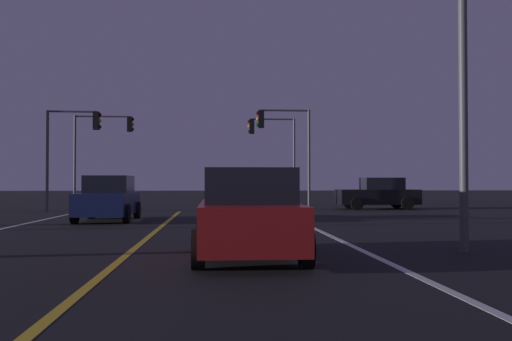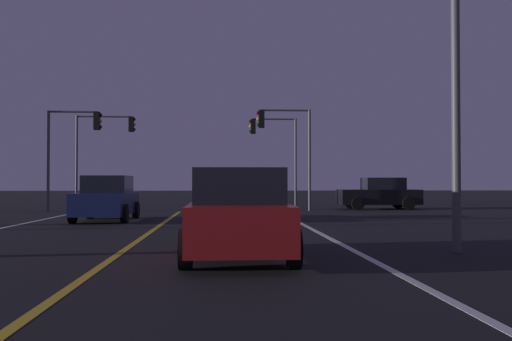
# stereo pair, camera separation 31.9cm
# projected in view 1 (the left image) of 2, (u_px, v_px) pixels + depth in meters

# --- Properties ---
(lane_edge_right) EXTENTS (0.16, 34.06, 0.01)m
(lane_edge_right) POSITION_uv_depth(u_px,v_px,m) (370.00, 254.00, 11.42)
(lane_edge_right) COLOR silver
(lane_edge_right) RESTS_ON ground
(lane_center_divider) EXTENTS (0.16, 34.06, 0.01)m
(lane_center_divider) POSITION_uv_depth(u_px,v_px,m) (125.00, 256.00, 11.07)
(lane_center_divider) COLOR gold
(lane_center_divider) RESTS_ON ground
(car_crossing_side) EXTENTS (4.30, 2.02, 1.70)m
(car_crossing_side) POSITION_uv_depth(u_px,v_px,m) (378.00, 194.00, 30.75)
(car_crossing_side) COLOR black
(car_crossing_side) RESTS_ON ground
(car_lead_same_lane) EXTENTS (2.02, 4.30, 1.70)m
(car_lead_same_lane) POSITION_uv_depth(u_px,v_px,m) (248.00, 215.00, 10.75)
(car_lead_same_lane) COLOR black
(car_lead_same_lane) RESTS_ON ground
(car_oncoming) EXTENTS (2.02, 4.30, 1.70)m
(car_oncoming) POSITION_uv_depth(u_px,v_px,m) (108.00, 199.00, 21.38)
(car_oncoming) COLOR black
(car_oncoming) RESTS_ON ground
(traffic_light_near_right) EXTENTS (2.79, 0.36, 5.17)m
(traffic_light_near_right) POSITION_uv_depth(u_px,v_px,m) (283.00, 135.00, 29.01)
(traffic_light_near_right) COLOR #4C4C51
(traffic_light_near_right) RESTS_ON ground
(traffic_light_near_left) EXTENTS (2.70, 0.36, 5.02)m
(traffic_light_near_left) POSITION_uv_depth(u_px,v_px,m) (74.00, 136.00, 28.26)
(traffic_light_near_left) COLOR #4C4C51
(traffic_light_near_left) RESTS_ON ground
(traffic_light_far_right) EXTENTS (2.91, 0.36, 5.34)m
(traffic_light_far_right) POSITION_uv_depth(u_px,v_px,m) (272.00, 141.00, 34.49)
(traffic_light_far_right) COLOR #4C4C51
(traffic_light_far_right) RESTS_ON ground
(traffic_light_far_left) EXTENTS (3.53, 0.36, 5.42)m
(traffic_light_far_left) POSITION_uv_depth(u_px,v_px,m) (104.00, 139.00, 33.77)
(traffic_light_far_left) COLOR #4C4C51
(traffic_light_far_left) RESTS_ON ground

